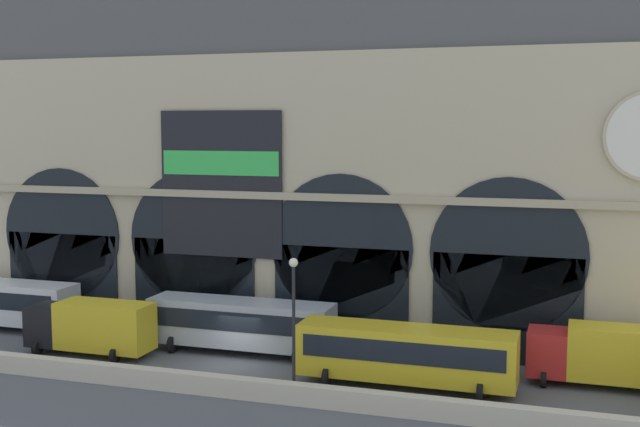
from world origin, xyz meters
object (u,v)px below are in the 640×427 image
(bus_mideast, at_px, (406,353))
(street_lamp_quayside, at_px, (294,309))
(bus_center, at_px, (241,323))
(box_truck_midwest, at_px, (92,326))
(box_truck_east, at_px, (606,354))

(bus_mideast, bearing_deg, street_lamp_quayside, -146.85)
(bus_center, bearing_deg, street_lamp_quayside, -48.83)
(box_truck_midwest, xyz_separation_m, street_lamp_quayside, (13.64, -3.44, 2.71))
(box_truck_midwest, relative_size, bus_mideast, 0.68)
(bus_center, height_order, bus_mideast, same)
(box_truck_midwest, bearing_deg, bus_mideast, -0.79)
(box_truck_midwest, xyz_separation_m, bus_mideast, (18.51, -0.26, 0.08))
(bus_mideast, bearing_deg, box_truck_midwest, 179.21)
(box_truck_midwest, height_order, bus_mideast, box_truck_midwest)
(bus_center, bearing_deg, box_truck_east, 0.22)
(box_truck_east, bearing_deg, box_truck_midwest, -173.88)
(box_truck_east, distance_m, street_lamp_quayside, 16.06)
(bus_center, distance_m, box_truck_east, 20.03)
(bus_mideast, bearing_deg, box_truck_east, 18.82)
(bus_center, bearing_deg, bus_mideast, -16.98)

